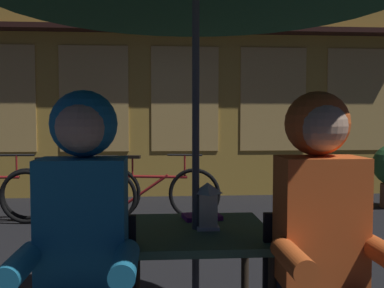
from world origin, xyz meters
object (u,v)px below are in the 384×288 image
(lantern, at_px, (207,204))
(book, at_px, (202,217))
(person_left_hooded, at_px, (82,231))
(bicycle_third, at_px, (154,192))
(cafe_table, at_px, (196,249))
(person_right_hooded, at_px, (322,227))
(bicycle_second, at_px, (68,195))

(lantern, distance_m, book, 0.24)
(person_left_hooded, relative_size, bicycle_third, 0.84)
(cafe_table, bearing_deg, lantern, 0.94)
(cafe_table, bearing_deg, bicycle_third, 93.99)
(person_right_hooded, bearing_deg, bicycle_third, 100.52)
(person_right_hooded, xyz_separation_m, bicycle_third, (-0.72, 3.88, -0.50))
(cafe_table, xyz_separation_m, person_left_hooded, (-0.48, -0.43, 0.21))
(cafe_table, relative_size, lantern, 3.20)
(bicycle_third, bearing_deg, person_right_hooded, -79.48)
(lantern, height_order, bicycle_second, lantern)
(person_left_hooded, bearing_deg, person_right_hooded, 0.00)
(cafe_table, relative_size, bicycle_third, 0.45)
(book, bearing_deg, bicycle_third, 85.55)
(lantern, bearing_deg, cafe_table, -179.06)
(cafe_table, height_order, lantern, lantern)
(cafe_table, distance_m, lantern, 0.23)
(bicycle_third, bearing_deg, cafe_table, -86.01)
(person_right_hooded, xyz_separation_m, bicycle_second, (-1.77, 3.71, -0.50))
(book, bearing_deg, person_right_hooded, -65.91)
(person_right_hooded, relative_size, book, 7.00)
(person_left_hooded, height_order, bicycle_third, person_left_hooded)
(bicycle_second, distance_m, bicycle_third, 1.06)
(bicycle_third, bearing_deg, book, -84.83)
(lantern, xyz_separation_m, person_right_hooded, (0.42, -0.43, -0.01))
(lantern, bearing_deg, bicycle_third, 94.96)
(cafe_table, distance_m, bicycle_second, 3.54)
(cafe_table, distance_m, person_left_hooded, 0.67)
(person_right_hooded, bearing_deg, book, 123.71)
(lantern, height_order, person_right_hooded, person_right_hooded)
(cafe_table, distance_m, bicycle_third, 3.48)
(person_left_hooded, height_order, person_right_hooded, same)
(lantern, relative_size, person_left_hooded, 0.17)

